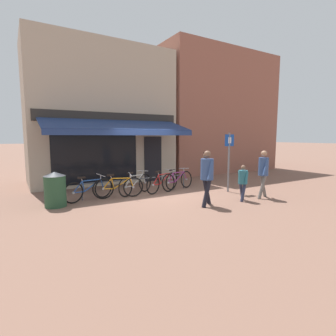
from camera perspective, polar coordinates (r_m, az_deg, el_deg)
name	(u,v)px	position (r m, az deg, el deg)	size (l,w,h in m)	color
ground_plane	(161,196)	(9.45, -1.62, -6.01)	(160.00, 160.00, 0.00)	brown
shop_front	(101,116)	(13.03, -14.28, 11.01)	(6.50, 4.76, 6.20)	tan
neighbour_building	(212,114)	(17.04, 9.48, 11.61)	(7.49, 4.00, 7.07)	#8E5647
bike_rack_rail	(138,181)	(9.73, -6.50, -2.76)	(4.16, 0.04, 0.57)	#47494F
bicycle_blue	(89,189)	(9.02, -16.83, -4.49)	(1.76, 0.63, 0.84)	black
bicycle_orange	(118,187)	(9.14, -10.76, -4.13)	(1.72, 0.61, 0.86)	black
bicycle_silver	(136,184)	(9.66, -7.07, -3.48)	(1.65, 0.86, 0.84)	black
bicycle_red	(163,182)	(9.95, -1.18, -3.13)	(1.69, 0.70, 0.84)	black
bicycle_purple	(178,180)	(10.43, 2.10, -2.68)	(1.75, 0.71, 0.85)	black
pedestrian_adult	(207,172)	(8.01, 8.48, -0.92)	(0.57, 0.69, 1.70)	black
pedestrian_child	(243,179)	(8.93, 15.98, -2.38)	(0.40, 0.54, 1.19)	#282D47
pedestrian_second_adult	(263,169)	(9.52, 20.05, -0.22)	(0.58, 0.49, 1.65)	slate
litter_bin	(55,189)	(8.57, -23.37, -4.27)	(0.64, 0.64, 1.06)	#23472D
parking_sign	(229,156)	(10.17, 13.12, 2.62)	(0.44, 0.07, 2.24)	slate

